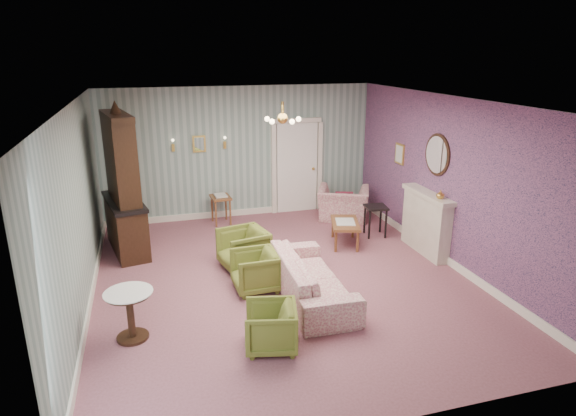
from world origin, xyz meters
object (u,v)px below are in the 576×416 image
object	(u,v)px
dresser	(121,180)
coffee_table	(345,233)
side_table_black	(375,221)
wingback_chair	(343,198)
fireplace	(426,223)
sofa_chintz	(311,270)
pedestal_table	(131,315)
olive_chair_c	(243,247)
olive_chair_b	(255,269)
olive_chair_a	(271,325)

from	to	relation	value
dresser	coffee_table	distance (m)	4.30
coffee_table	side_table_black	distance (m)	0.81
wingback_chair	dresser	distance (m)	4.72
fireplace	side_table_black	bearing A→B (deg)	117.17
dresser	fireplace	world-z (taller)	dresser
sofa_chintz	side_table_black	xyz separation A→B (m)	(2.09, 2.12, -0.12)
pedestal_table	olive_chair_c	bearing A→B (deg)	43.91
side_table_black	olive_chair_b	bearing A→B (deg)	-150.02
olive_chair_b	olive_chair_c	xyz separation A→B (m)	(-0.02, 0.86, 0.04)
olive_chair_c	wingback_chair	distance (m)	3.31
side_table_black	pedestal_table	world-z (taller)	pedestal_table
olive_chair_a	fireplace	bearing A→B (deg)	135.61
olive_chair_c	side_table_black	size ratio (longest dim) A/B	1.21
olive_chair_a	olive_chair_c	size ratio (longest dim) A/B	0.85
coffee_table	fireplace	bearing A→B (deg)	-30.46
olive_chair_c	fireplace	distance (m)	3.41
coffee_table	pedestal_table	world-z (taller)	pedestal_table
olive_chair_a	sofa_chintz	xyz separation A→B (m)	(0.93, 1.17, 0.11)
olive_chair_a	wingback_chair	bearing A→B (deg)	160.89
fireplace	sofa_chintz	bearing A→B (deg)	-157.24
olive_chair_c	coffee_table	distance (m)	2.18
pedestal_table	olive_chair_a	bearing A→B (deg)	-22.96
wingback_chair	side_table_black	world-z (taller)	wingback_chair
dresser	pedestal_table	distance (m)	3.33
olive_chair_b	wingback_chair	world-z (taller)	wingback_chair
olive_chair_b	coffee_table	world-z (taller)	olive_chair_b
olive_chair_c	dresser	world-z (taller)	dresser
dresser	side_table_black	bearing A→B (deg)	-18.38
sofa_chintz	olive_chair_b	bearing A→B (deg)	59.88
side_table_black	coffee_table	bearing A→B (deg)	-161.16
sofa_chintz	coffee_table	size ratio (longest dim) A/B	2.45
wingback_chair	pedestal_table	world-z (taller)	wingback_chair
olive_chair_b	dresser	world-z (taller)	dresser
coffee_table	pedestal_table	bearing A→B (deg)	-149.75
olive_chair_c	olive_chair_a	bearing A→B (deg)	-15.43
fireplace	olive_chair_b	bearing A→B (deg)	-169.50
fireplace	side_table_black	size ratio (longest dim) A/B	2.20
dresser	coffee_table	size ratio (longest dim) A/B	2.99
olive_chair_a	pedestal_table	world-z (taller)	pedestal_table
olive_chair_b	sofa_chintz	xyz separation A→B (m)	(0.76, -0.47, 0.09)
olive_chair_c	side_table_black	xyz separation A→B (m)	(2.87, 0.79, -0.07)
olive_chair_c	dresser	size ratio (longest dim) A/B	0.28
wingback_chair	dresser	world-z (taller)	dresser
olive_chair_a	sofa_chintz	size ratio (longest dim) A/B	0.29
olive_chair_c	sofa_chintz	xyz separation A→B (m)	(0.78, -1.33, 0.05)
side_table_black	pedestal_table	size ratio (longest dim) A/B	0.93
sofa_chintz	dresser	bearing A→B (deg)	46.70
olive_chair_b	dresser	distance (m)	3.15
sofa_chintz	coffee_table	distance (m)	2.29
dresser	olive_chair_c	bearing A→B (deg)	-46.80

